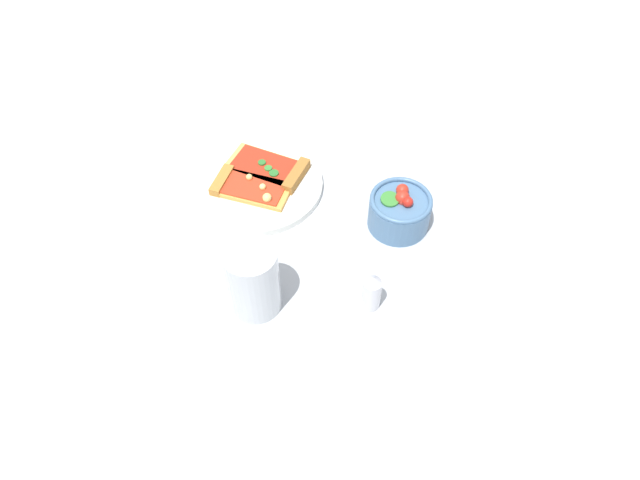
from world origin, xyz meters
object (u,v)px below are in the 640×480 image
plate (257,184)px  pizza_slice_near (247,187)px  soda_glass (254,282)px  pizza_slice_far (272,169)px  pepper_shaker (372,292)px  salad_bowl (400,210)px

plate → pizza_slice_near: 0.03m
pizza_slice_near → soda_glass: 0.24m
pizza_slice_near → soda_glass: soda_glass is taller
pizza_slice_far → soda_glass: bearing=55.3°
soda_glass → pepper_shaker: 0.18m
plate → pizza_slice_far: 0.04m
plate → pizza_slice_near: bearing=19.0°
pizza_slice_near → salad_bowl: bearing=132.8°
salad_bowl → pepper_shaker: salad_bowl is taller
pizza_slice_far → soda_glass: (0.16, 0.23, 0.04)m
soda_glass → plate: bearing=-119.0°
salad_bowl → soda_glass: size_ratio=0.83×
pizza_slice_near → salad_bowl: (-0.19, 0.21, 0.02)m
plate → pepper_shaker: bearing=94.6°
pizza_slice_far → soda_glass: 0.29m
plate → salad_bowl: (-0.17, 0.21, 0.03)m
plate → pepper_shaker: (-0.03, 0.32, 0.03)m
plate → soda_glass: 0.26m
salad_bowl → pepper_shaker: (0.14, 0.11, 0.00)m
plate → soda_glass: bearing=61.0°
plate → soda_glass: soda_glass is taller
pizza_slice_far → pepper_shaker: (0.01, 0.33, 0.02)m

